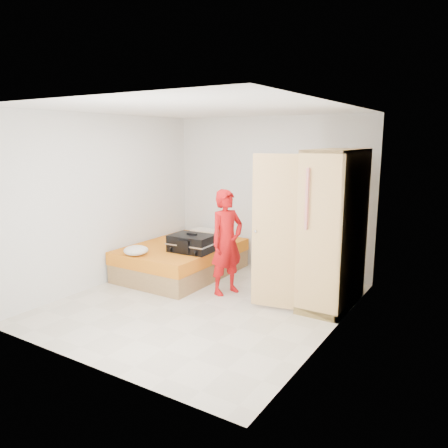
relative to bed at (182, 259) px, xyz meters
The scene contains 7 objects.
room 1.74m from the bed, 40.60° to the right, with size 4.00×4.02×2.60m.
bed is the anchor object (origin of this frame).
wardrobe 2.61m from the bed, ahead, with size 1.16×1.28×2.10m.
person 1.28m from the bed, 18.63° to the right, with size 0.56×0.37×1.53m, color red.
suitcase 0.59m from the bed, 32.22° to the right, with size 0.70×0.54×0.29m.
round_cushion 0.95m from the bed, 103.22° to the right, with size 0.37×0.37×0.14m, color white.
pillow 0.90m from the bed, 95.16° to the left, with size 0.55×0.28×0.10m, color white.
Camera 1 is at (3.27, -4.68, 2.23)m, focal length 35.00 mm.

